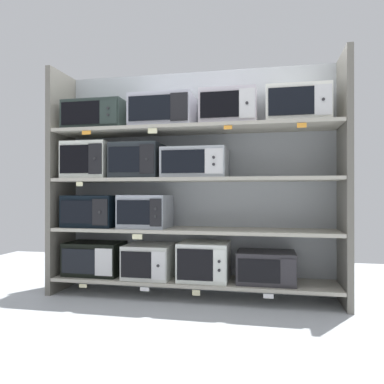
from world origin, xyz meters
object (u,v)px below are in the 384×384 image
at_px(microwave_6, 90,161).
at_px(microwave_12, 297,106).
at_px(microwave_3, 266,267).
at_px(microwave_4, 93,211).
at_px(microwave_5, 146,211).
at_px(microwave_1, 150,261).
at_px(microwave_2, 204,261).
at_px(microwave_10, 163,112).
at_px(microwave_7, 138,161).
at_px(microwave_9, 97,117).
at_px(microwave_8, 196,163).
at_px(microwave_11, 229,109).
at_px(microwave_0, 95,258).

xyz_separation_m(microwave_6, microwave_12, (1.88, 0.00, 0.43)).
xyz_separation_m(microwave_3, microwave_4, (-1.60, -0.00, 0.46)).
height_order(microwave_3, microwave_5, microwave_5).
height_order(microwave_1, microwave_2, microwave_2).
distance_m(microwave_2, microwave_10, 1.38).
distance_m(microwave_6, microwave_7, 0.47).
relative_size(microwave_2, microwave_6, 1.01).
height_order(microwave_1, microwave_9, microwave_9).
bearing_deg(microwave_1, microwave_7, 179.91).
bearing_deg(microwave_10, microwave_6, -179.99).
xyz_separation_m(microwave_4, microwave_7, (0.45, 0.00, 0.46)).
xyz_separation_m(microwave_5, microwave_6, (-0.55, -0.00, 0.47)).
relative_size(microwave_4, microwave_8, 0.86).
height_order(microwave_1, microwave_8, microwave_8).
relative_size(microwave_9, microwave_11, 1.18).
distance_m(microwave_0, microwave_7, 1.00).
xyz_separation_m(microwave_8, microwave_12, (0.87, 0.00, 0.47)).
bearing_deg(microwave_3, microwave_5, -180.00).
bearing_deg(microwave_11, microwave_7, 180.00).
bearing_deg(microwave_6, microwave_8, -0.00).
bearing_deg(microwave_6, microwave_1, -0.00).
xyz_separation_m(microwave_8, microwave_10, (-0.30, 0.00, 0.47)).
bearing_deg(microwave_2, microwave_7, 179.96).
relative_size(microwave_2, microwave_7, 0.98).
bearing_deg(microwave_7, microwave_4, -180.00).
bearing_deg(microwave_1, microwave_4, 179.98).
xyz_separation_m(microwave_3, microwave_11, (-0.32, -0.00, 1.37)).
xyz_separation_m(microwave_0, microwave_6, (-0.04, -0.00, 0.92)).
bearing_deg(microwave_4, microwave_11, -0.00).
xyz_separation_m(microwave_4, microwave_10, (0.68, -0.00, 0.90)).
bearing_deg(microwave_6, microwave_4, 0.36).
bearing_deg(microwave_6, microwave_12, 0.00).
relative_size(microwave_5, microwave_8, 0.77).
distance_m(microwave_6, microwave_8, 1.01).
distance_m(microwave_9, microwave_12, 1.81).
distance_m(microwave_1, microwave_3, 1.04).
bearing_deg(microwave_4, microwave_9, -0.33).
bearing_deg(microwave_2, microwave_11, 0.10).
bearing_deg(microwave_0, microwave_2, -0.02).
relative_size(microwave_4, microwave_12, 0.92).
bearing_deg(microwave_11, microwave_1, -179.99).
bearing_deg(microwave_5, microwave_9, -179.98).
distance_m(microwave_0, microwave_6, 0.92).
height_order(microwave_5, microwave_9, microwave_9).
relative_size(microwave_0, microwave_11, 1.07).
height_order(microwave_6, microwave_8, microwave_6).
distance_m(microwave_4, microwave_7, 0.64).
relative_size(microwave_5, microwave_10, 0.77).
height_order(microwave_3, microwave_8, microwave_8).
xyz_separation_m(microwave_2, microwave_9, (-1.02, 0.00, 1.32)).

